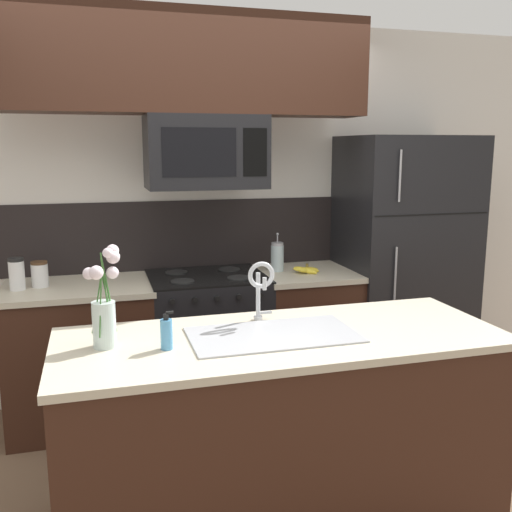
# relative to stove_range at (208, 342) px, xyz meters

# --- Properties ---
(ground_plane) EXTENTS (10.00, 10.00, 0.00)m
(ground_plane) POSITION_rel_stove_range_xyz_m (-0.00, -0.90, -0.46)
(ground_plane) COLOR brown
(rear_partition) EXTENTS (5.20, 0.10, 2.60)m
(rear_partition) POSITION_rel_stove_range_xyz_m (0.30, 0.38, 0.84)
(rear_partition) COLOR silver
(rear_partition) RESTS_ON ground
(splash_band) EXTENTS (3.15, 0.01, 0.48)m
(splash_band) POSITION_rel_stove_range_xyz_m (-0.00, 0.32, 0.69)
(splash_band) COLOR black
(splash_band) RESTS_ON rear_partition
(back_counter_left) EXTENTS (0.91, 0.65, 0.91)m
(back_counter_left) POSITION_rel_stove_range_xyz_m (-0.82, 0.00, -0.01)
(back_counter_left) COLOR #381E14
(back_counter_left) RESTS_ON ground
(back_counter_right) EXTENTS (0.66, 0.65, 0.91)m
(back_counter_right) POSITION_rel_stove_range_xyz_m (0.70, 0.00, -0.01)
(back_counter_right) COLOR #381E14
(back_counter_right) RESTS_ON ground
(stove_range) EXTENTS (0.76, 0.64, 0.93)m
(stove_range) POSITION_rel_stove_range_xyz_m (0.00, 0.00, 0.00)
(stove_range) COLOR black
(stove_range) RESTS_ON ground
(microwave) EXTENTS (0.74, 0.40, 0.45)m
(microwave) POSITION_rel_stove_range_xyz_m (0.00, -0.02, 1.26)
(microwave) COLOR black
(upper_cabinet_band) EXTENTS (2.27, 0.34, 0.60)m
(upper_cabinet_band) POSITION_rel_stove_range_xyz_m (-0.12, -0.05, 1.79)
(upper_cabinet_band) COLOR #381E14
(refrigerator) EXTENTS (0.87, 0.74, 1.83)m
(refrigerator) POSITION_rel_stove_range_xyz_m (1.45, 0.02, 0.45)
(refrigerator) COLOR black
(refrigerator) RESTS_ON ground
(storage_jar_tall) EXTENTS (0.09, 0.09, 0.20)m
(storage_jar_tall) POSITION_rel_stove_range_xyz_m (-1.16, -0.02, 0.55)
(storage_jar_tall) COLOR silver
(storage_jar_tall) RESTS_ON back_counter_left
(storage_jar_medium) EXTENTS (0.10, 0.10, 0.16)m
(storage_jar_medium) POSITION_rel_stove_range_xyz_m (-1.03, 0.02, 0.53)
(storage_jar_medium) COLOR silver
(storage_jar_medium) RESTS_ON back_counter_left
(banana_bunch) EXTENTS (0.19, 0.15, 0.07)m
(banana_bunch) POSITION_rel_stove_range_xyz_m (0.68, -0.06, 0.47)
(banana_bunch) COLOR yellow
(banana_bunch) RESTS_ON back_counter_right
(french_press) EXTENTS (0.09, 0.09, 0.27)m
(french_press) POSITION_rel_stove_range_xyz_m (0.51, 0.06, 0.55)
(french_press) COLOR silver
(french_press) RESTS_ON back_counter_right
(island_counter) EXTENTS (2.04, 0.79, 0.91)m
(island_counter) POSITION_rel_stove_range_xyz_m (0.11, -1.25, -0.01)
(island_counter) COLOR #381E14
(island_counter) RESTS_ON ground
(kitchen_sink) EXTENTS (0.76, 0.42, 0.16)m
(kitchen_sink) POSITION_rel_stove_range_xyz_m (0.06, -1.25, 0.38)
(kitchen_sink) COLOR #ADAFB5
(kitchen_sink) RESTS_ON island_counter
(sink_faucet) EXTENTS (0.14, 0.14, 0.31)m
(sink_faucet) POSITION_rel_stove_range_xyz_m (0.06, -1.04, 0.65)
(sink_faucet) COLOR #B7BABF
(sink_faucet) RESTS_ON island_counter
(dish_soap_bottle) EXTENTS (0.06, 0.05, 0.16)m
(dish_soap_bottle) POSITION_rel_stove_range_xyz_m (-0.43, -1.30, 0.52)
(dish_soap_bottle) COLOR #4C93C6
(dish_soap_bottle) RESTS_ON island_counter
(flower_vase) EXTENTS (0.16, 0.15, 0.44)m
(flower_vase) POSITION_rel_stove_range_xyz_m (-0.67, -1.20, 0.61)
(flower_vase) COLOR silver
(flower_vase) RESTS_ON island_counter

